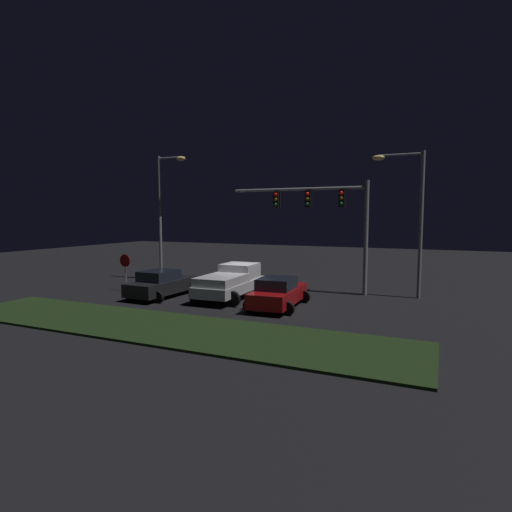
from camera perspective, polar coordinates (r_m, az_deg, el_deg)
name	(u,v)px	position (r m, az deg, el deg)	size (l,w,h in m)	color
ground_plane	(244,296)	(23.81, -1.68, -5.42)	(80.00, 80.00, 0.00)	black
grass_median	(161,327)	(17.41, -12.85, -9.45)	(20.44, 4.30, 0.10)	black
pickup_truck	(232,280)	(23.02, -3.29, -3.28)	(2.98, 5.46, 1.80)	#B7B7BC
car_sedan	(278,293)	(20.60, 3.02, -5.04)	(2.64, 4.49, 1.51)	maroon
car_sedan_far	(161,284)	(23.85, -12.80, -3.73)	(2.57, 4.45, 1.51)	black
traffic_signal_gantry	(324,209)	(24.83, 9.26, 6.32)	(8.32, 0.56, 6.50)	slate
street_lamp_left	(165,204)	(29.89, -12.37, 6.98)	(2.26, 0.44, 8.62)	slate
street_lamp_right	(410,206)	(24.37, 20.33, 6.44)	(2.78, 0.44, 7.98)	slate
stop_sign	(125,265)	(26.18, -17.43, -1.23)	(0.76, 0.08, 2.23)	slate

